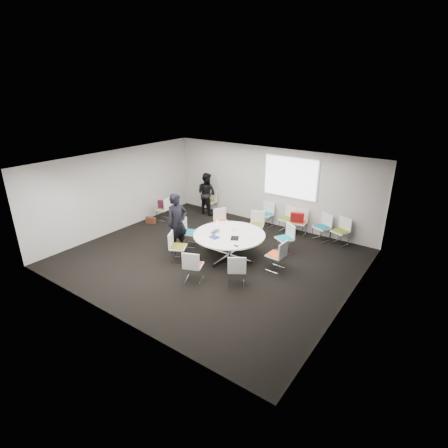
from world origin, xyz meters
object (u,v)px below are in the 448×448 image
Objects in this scene: chair_ring_b at (284,244)px; chair_back_d at (322,232)px; conference_table at (229,240)px; chair_back_a at (266,219)px; chair_person_back at (209,206)px; chair_back_e at (340,236)px; person_back at (207,193)px; chair_ring_d at (222,227)px; chair_ring_h at (237,275)px; person_main at (177,223)px; chair_ring_f at (178,252)px; chair_ring_g at (193,271)px; laptop at (217,232)px; cup at (234,230)px; chair_ring_e at (190,237)px; chair_spare_left at (164,213)px; chair_ring_c at (256,230)px; brown_bag at (151,220)px; chair_ring_a at (276,261)px; chair_back_c at (299,227)px; chair_back_b at (287,224)px; maroon_bag at (163,204)px.

chair_back_d is at bearing -81.11° from chair_ring_b.
chair_back_a is (-0.31, 2.77, -0.25)m from conference_table.
conference_table is 3.99m from chair_person_back.
person_back reaches higher than chair_back_e.
chair_ring_b and chair_ring_d have the same top height.
chair_ring_h is 2.69m from person_main.
chair_ring_f is 0.47× the size of person_main.
laptop is (-0.40, 1.57, 0.47)m from chair_ring_g.
chair_ring_d is at bearing 98.08° from chair_ring_h.
chair_person_back is 9.78× the size of cup.
person_back is (-2.57, -0.18, 0.55)m from chair_back_a.
chair_ring_b and chair_ring_e have the same top height.
chair_ring_d is 1.59m from cup.
chair_ring_g is at bearing -133.66° from chair_spare_left.
chair_back_d is at bearing 148.96° from chair_ring_d.
chair_back_d and chair_spare_left have the same top height.
chair_ring_c is (-1.26, 0.46, 0.00)m from chair_ring_b.
chair_spare_left is 3.63m from laptop.
chair_ring_c is at bearing 16.91° from brown_bag.
chair_person_back is (-1.42, 2.84, 0.00)m from chair_ring_e.
chair_back_e is 2.42× the size of laptop.
laptop is at bearing -117.07° from chair_spare_left.
chair_ring_a and chair_ring_g have the same top height.
chair_ring_f and chair_back_c have the same top height.
chair_ring_d is 1.75m from chair_back_a.
chair_ring_h is (1.13, -2.90, 0.00)m from chair_ring_c.
chair_spare_left is (-3.45, -1.67, 0.00)m from chair_back_a.
cup is at bearing -3.90° from brown_bag.
chair_back_a is at bearing 137.32° from chair_ring_e.
chair_ring_g is 4.71m from chair_spare_left.
brown_bag is at bearing 39.68° from chair_back_e.
chair_ring_g is at bearing -29.32° from brown_bag.
chair_back_b is at bearing -176.48° from chair_person_back.
chair_ring_b reaches higher than maroon_bag.
chair_ring_g is 5.21m from person_back.
conference_table is at bearing 68.15° from chair_ring_g.
person_main is at bearing 64.87° from chair_ring_b.
chair_back_e is at bearing -15.25° from chair_ring_a.
chair_back_e is 5.19m from person_main.
chair_spare_left is at bearing 120.65° from chair_ring_g.
chair_person_back is 2.20× the size of maroon_bag.
brown_bag is at bearing 172.34° from conference_table.
chair_ring_b is 1.64m from chair_back_d.
chair_back_a is 1.00× the size of chair_spare_left.
chair_ring_f is at bearing 118.97° from person_back.
cup is at bearing 62.09° from chair_back_c.
chair_back_d is at bearing 45.30° from chair_ring_g.
chair_ring_h is (2.23, -2.45, 0.00)m from chair_ring_d.
chair_back_a and chair_back_b have the same top height.
brown_bag is (-3.85, -1.17, -0.16)m from chair_ring_c.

